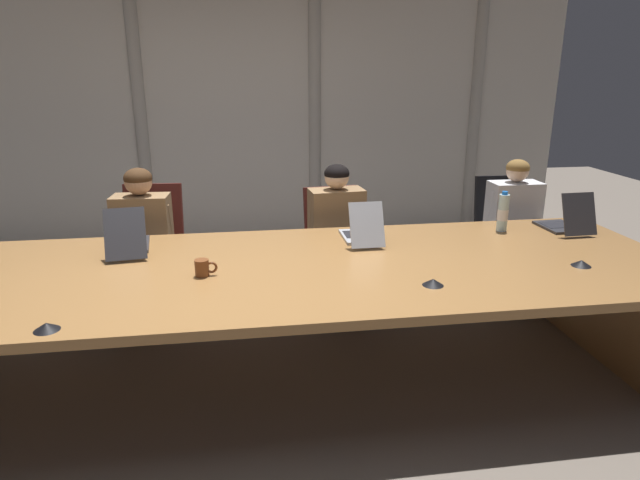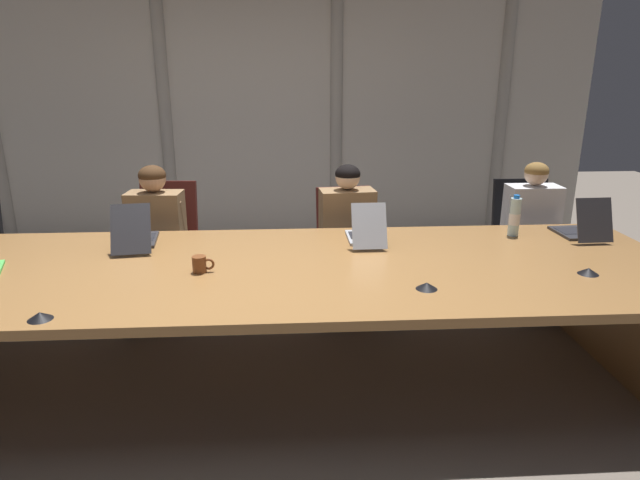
% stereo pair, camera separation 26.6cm
% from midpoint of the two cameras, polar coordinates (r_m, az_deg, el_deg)
% --- Properties ---
extents(ground_plane, '(13.26, 13.26, 0.00)m').
position_cam_midpoint_polar(ground_plane, '(3.40, -5.09, -14.40)').
color(ground_plane, '#6B6056').
extents(conference_table, '(5.01, 1.47, 0.73)m').
position_cam_midpoint_polar(conference_table, '(3.12, -5.39, -4.89)').
color(conference_table, olive).
rests_on(conference_table, ground_plane).
extents(curtain_backdrop, '(6.63, 0.17, 2.72)m').
position_cam_midpoint_polar(curtain_backdrop, '(5.55, -4.89, 12.96)').
color(curtain_backdrop, beige).
rests_on(curtain_backdrop, ground_plane).
extents(laptop_left_mid, '(0.29, 0.51, 0.29)m').
position_cam_midpoint_polar(laptop_left_mid, '(3.56, -16.73, 0.32)').
color(laptop_left_mid, '#2D2D33').
rests_on(laptop_left_mid, conference_table).
extents(laptop_center, '(0.22, 0.43, 0.28)m').
position_cam_midpoint_polar(laptop_center, '(3.50, 6.95, 0.63)').
color(laptop_center, '#A8ADB7').
rests_on(laptop_center, conference_table).
extents(laptop_right_mid, '(0.24, 0.41, 0.29)m').
position_cam_midpoint_polar(laptop_right_mid, '(4.03, 27.40, 1.03)').
color(laptop_right_mid, '#2D2D33').
rests_on(laptop_right_mid, conference_table).
extents(office_chair_left_mid, '(0.60, 0.60, 0.96)m').
position_cam_midpoint_polar(office_chair_left_mid, '(4.34, -14.02, -2.36)').
color(office_chair_left_mid, '#511E19').
rests_on(office_chair_left_mid, ground_plane).
extents(office_chair_center, '(0.60, 0.60, 0.90)m').
position_cam_midpoint_polar(office_chair_center, '(4.30, 4.65, -2.29)').
color(office_chair_center, '#511E19').
rests_on(office_chair_center, ground_plane).
extents(office_chair_right_mid, '(0.60, 0.60, 0.95)m').
position_cam_midpoint_polar(office_chair_right_mid, '(4.72, 22.02, -1.60)').
color(office_chair_right_mid, black).
rests_on(office_chair_right_mid, ground_plane).
extents(person_left_mid, '(0.43, 0.57, 1.13)m').
position_cam_midpoint_polar(person_left_mid, '(4.11, -15.30, 0.64)').
color(person_left_mid, olive).
rests_on(person_left_mid, ground_plane).
extents(person_center, '(0.45, 0.57, 1.12)m').
position_cam_midpoint_polar(person_center, '(4.06, 4.96, 0.90)').
color(person_center, olive).
rests_on(person_center, ground_plane).
extents(person_right_mid, '(0.40, 0.55, 1.12)m').
position_cam_midpoint_polar(person_right_mid, '(4.50, 23.23, 1.11)').
color(person_right_mid, silver).
rests_on(person_right_mid, ground_plane).
extents(water_bottle_primary, '(0.07, 0.07, 0.28)m').
position_cam_midpoint_polar(water_bottle_primary, '(3.86, 21.60, 2.23)').
color(water_bottle_primary, silver).
rests_on(water_bottle_primary, conference_table).
extents(coffee_mug_near, '(0.12, 0.08, 0.09)m').
position_cam_midpoint_polar(coffee_mug_near, '(3.01, -9.99, -2.56)').
color(coffee_mug_near, brown).
rests_on(coffee_mug_near, conference_table).
extents(conference_mic_left_side, '(0.11, 0.11, 0.03)m').
position_cam_midpoint_polar(conference_mic_left_side, '(3.34, 28.41, -2.92)').
color(conference_mic_left_side, black).
rests_on(conference_mic_left_side, conference_table).
extents(conference_mic_middle, '(0.11, 0.11, 0.03)m').
position_cam_midpoint_polar(conference_mic_middle, '(2.67, -24.81, -7.28)').
color(conference_mic_middle, black).
rests_on(conference_mic_middle, conference_table).
extents(conference_mic_right_side, '(0.11, 0.11, 0.03)m').
position_cam_midpoint_polar(conference_mic_right_side, '(2.83, 13.79, -4.72)').
color(conference_mic_right_side, black).
rests_on(conference_mic_right_side, conference_table).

